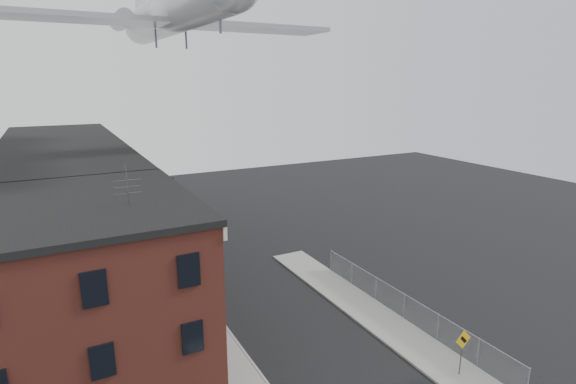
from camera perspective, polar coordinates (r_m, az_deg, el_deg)
name	(u,v)px	position (r m, az deg, el deg)	size (l,w,h in m)	color
sidewalk_left	(156,257)	(43.21, -16.41, -7.92)	(3.00, 62.00, 0.12)	gray
sidewalk_right	(376,317)	(32.35, 11.17, -15.34)	(3.00, 26.00, 0.12)	gray
curb_left	(172,254)	(43.48, -14.53, -7.64)	(0.15, 62.00, 0.14)	gray
curb_right	(359,322)	(31.55, 9.04, -16.03)	(0.15, 26.00, 0.14)	gray
corner_building	(89,300)	(24.97, -23.91, -12.43)	(10.31, 12.30, 12.15)	#3C1313
row_house_a	(78,242)	(33.82, -25.14, -5.72)	(11.98, 7.00, 10.30)	slate
row_house_b	(72,215)	(40.53, -25.73, -2.65)	(11.98, 7.00, 10.30)	gray
row_house_c	(68,196)	(47.32, -26.14, -0.46)	(11.98, 7.00, 10.30)	slate
row_house_d	(65,182)	(54.16, -26.45, 1.18)	(11.98, 7.00, 10.30)	gray
row_house_e	(63,170)	(61.04, -26.69, 2.46)	(11.98, 7.00, 10.30)	slate
chainlink_fence	(404,306)	(32.14, 14.55, -13.86)	(0.06, 18.06, 1.90)	gray
warning_sign	(462,345)	(27.25, 21.28, -17.70)	(1.10, 0.11, 2.80)	#515156
utility_pole	(167,228)	(36.10, -15.10, -4.41)	(1.80, 0.26, 9.00)	black
street_tree	(147,210)	(45.85, -17.44, -2.25)	(3.22, 3.20, 5.20)	black
car_near	(179,251)	(42.52, -13.69, -7.23)	(1.57, 3.89, 1.33)	maroon
car_mid	(193,269)	(38.51, -11.98, -9.57)	(1.22, 3.49, 1.15)	black
car_far	(157,209)	(56.46, -16.35, -2.13)	(1.79, 4.40, 1.28)	gray
airplane	(171,12)	(38.15, -14.64, 21.21)	(23.89, 27.27, 7.94)	silver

